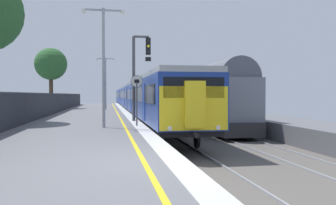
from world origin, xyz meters
TOP-DOWN VIEW (x-y plane):
  - ground at (2.64, 0.00)m, footprint 17.40×110.00m
  - commuter_train_at_platform at (2.10, 36.71)m, footprint 2.83×63.85m
  - freight_train_adjacent_track at (6.10, 29.08)m, footprint 2.60×38.70m
  - signal_gantry at (0.62, 12.62)m, footprint 1.10×0.24m
  - speed_limit_sign at (0.25, 9.28)m, footprint 0.59×0.08m
  - platform_lamp_mid at (-1.34, 8.76)m, footprint 2.00×0.20m
  - platform_lamp_far at (-1.34, 29.69)m, footprint 2.00×0.20m
  - background_tree_centre at (-7.50, 33.59)m, footprint 3.60×3.60m

SIDE VIEW (x-z plane):
  - ground at x=2.64m, z-range -1.21..0.00m
  - commuter_train_at_platform at x=2.10m, z-range -0.64..3.17m
  - freight_train_adjacent_track at x=6.10m, z-range -0.79..3.84m
  - speed_limit_sign at x=0.25m, z-range 0.35..2.85m
  - signal_gantry at x=0.62m, z-range 0.62..5.62m
  - platform_lamp_far at x=-1.34m, z-range 0.50..5.93m
  - platform_lamp_mid at x=-1.34m, z-range 0.51..6.10m
  - background_tree_centre at x=-7.50m, z-range 1.45..8.26m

